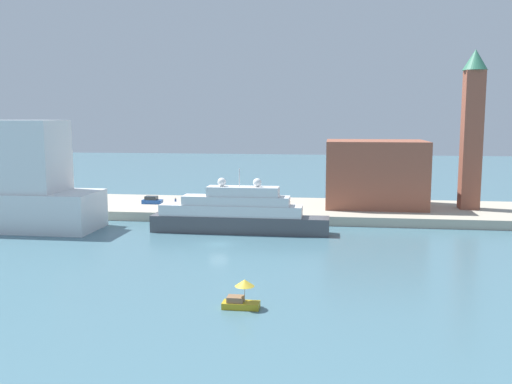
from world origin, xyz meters
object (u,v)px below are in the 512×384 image
(large_yacht, at_px, (237,214))
(mooring_bollard, at_px, (217,211))
(bell_tower, at_px, (472,125))
(person_figure, at_px, (176,202))
(parked_car, at_px, (152,200))
(small_motorboat, at_px, (241,296))
(harbor_building, at_px, (375,173))

(large_yacht, distance_m, mooring_bollard, 9.65)
(large_yacht, relative_size, bell_tower, 0.99)
(bell_tower, bearing_deg, person_figure, -175.76)
(parked_car, xyz_separation_m, mooring_bollard, (14.67, -9.05, -0.24))
(small_motorboat, relative_size, parked_car, 0.93)
(mooring_bollard, bearing_deg, harbor_building, 23.49)
(harbor_building, distance_m, bell_tower, 19.13)
(large_yacht, xyz_separation_m, person_figure, (-14.40, 15.22, -0.61))
(person_figure, height_order, mooring_bollard, person_figure)
(mooring_bollard, bearing_deg, small_motorboat, -75.34)
(small_motorboat, xyz_separation_m, mooring_bollard, (-11.41, 43.61, 0.83))
(parked_car, height_order, person_figure, person_figure)
(harbor_building, xyz_separation_m, person_figure, (-37.25, -5.08, -5.43))
(harbor_building, distance_m, mooring_bollard, 30.90)
(small_motorboat, distance_m, parked_car, 58.77)
(person_figure, bearing_deg, small_motorboat, -67.65)
(harbor_building, height_order, parked_car, harbor_building)
(harbor_building, relative_size, bell_tower, 0.64)
(harbor_building, distance_m, parked_car, 42.98)
(small_motorboat, distance_m, bell_tower, 65.84)
(harbor_building, xyz_separation_m, parked_car, (-42.52, -3.05, -5.52))
(small_motorboat, xyz_separation_m, parked_car, (-26.08, 52.66, 1.07))
(large_yacht, height_order, parked_car, large_yacht)
(bell_tower, relative_size, mooring_bollard, 37.19)
(large_yacht, relative_size, mooring_bollard, 36.86)
(small_motorboat, bearing_deg, harbor_building, 73.57)
(small_motorboat, distance_m, harbor_building, 58.46)
(person_figure, distance_m, mooring_bollard, 11.74)
(person_figure, bearing_deg, large_yacht, -46.59)
(small_motorboat, xyz_separation_m, bell_tower, (33.21, 54.63, 15.73))
(parked_car, distance_m, person_figure, 5.65)
(parked_car, relative_size, mooring_bollard, 5.00)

